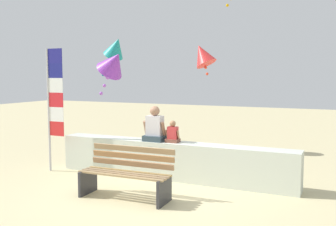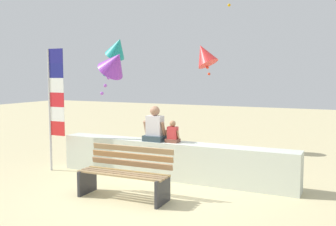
{
  "view_description": "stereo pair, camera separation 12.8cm",
  "coord_description": "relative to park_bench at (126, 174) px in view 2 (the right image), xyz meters",
  "views": [
    {
      "loc": [
        3.26,
        -6.19,
        2.16
      ],
      "look_at": [
        -0.09,
        1.08,
        1.38
      ],
      "focal_mm": 41.69,
      "sensor_mm": 36.0,
      "label": 1
    },
    {
      "loc": [
        3.37,
        -6.14,
        2.16
      ],
      "look_at": [
        -0.09,
        1.08,
        1.38
      ],
      "focal_mm": 41.69,
      "sensor_mm": 36.0,
      "label": 2
    }
  ],
  "objects": [
    {
      "name": "ground_plane",
      "position": [
        0.21,
        0.4,
        -0.42
      ],
      "size": [
        40.0,
        40.0,
        0.0
      ],
      "primitive_type": "plane",
      "color": "#CBBD8C"
    },
    {
      "name": "kite_red",
      "position": [
        -0.27,
        4.65,
        2.31
      ],
      "size": [
        0.87,
        0.7,
        0.98
      ],
      "color": "red"
    },
    {
      "name": "flag_banner",
      "position": [
        -2.43,
        0.95,
        1.2
      ],
      "size": [
        0.43,
        0.05,
        2.73
      ],
      "color": "#B7B7BC",
      "rests_on": "ground"
    },
    {
      "name": "seawall_ledge",
      "position": [
        0.21,
        1.48,
        -0.03
      ],
      "size": [
        5.17,
        0.47,
        0.78
      ],
      "primitive_type": "cube",
      "color": "silver",
      "rests_on": "ground"
    },
    {
      "name": "kite_teal",
      "position": [
        -2.12,
        3.04,
        2.46
      ],
      "size": [
        0.87,
        0.79,
        1.11
      ],
      "color": "teal"
    },
    {
      "name": "park_bench",
      "position": [
        0.0,
        0.0,
        0.0
      ],
      "size": [
        1.65,
        0.65,
        0.88
      ],
      "color": "#A38458",
      "rests_on": "ground"
    },
    {
      "name": "person_child",
      "position": [
        0.24,
        1.45,
        0.53
      ],
      "size": [
        0.3,
        0.22,
        0.45
      ],
      "color": "brown",
      "rests_on": "seawall_ledge"
    },
    {
      "name": "kite_purple",
      "position": [
        -1.6,
        2.13,
        2.03
      ],
      "size": [
        1.0,
        0.87,
        1.18
      ],
      "color": "purple"
    },
    {
      "name": "person_adult",
      "position": [
        -0.17,
        1.45,
        0.64
      ],
      "size": [
        0.48,
        0.35,
        0.74
      ],
      "color": "#2F424C",
      "rests_on": "seawall_ledge"
    }
  ]
}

